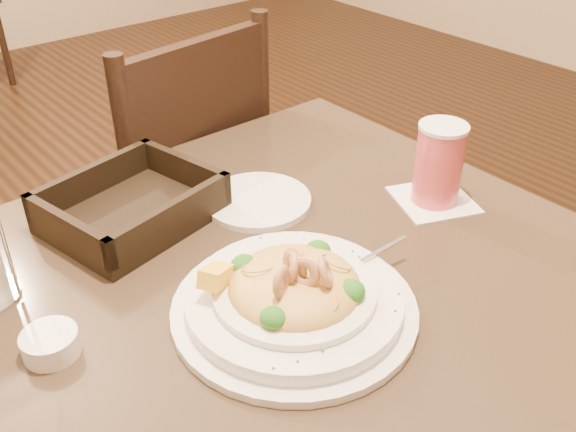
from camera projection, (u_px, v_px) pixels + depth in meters
main_table at (296, 377)px, 1.06m from camera, size 0.90×0.90×0.72m
dining_chair_near at (171, 201)px, 1.51m from camera, size 0.48×0.48×0.93m
pasta_bowl at (294, 295)px, 0.84m from camera, size 0.36×0.33×0.10m
drink_glass at (439, 165)px, 1.05m from camera, size 0.16×0.16×0.14m
bread_basket at (132, 209)px, 1.03m from camera, size 0.29×0.25×0.07m
side_plate at (258, 201)px, 1.08m from camera, size 0.18×0.18×0.01m
butter_ramekin at (50, 344)px, 0.78m from camera, size 0.08×0.08×0.03m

